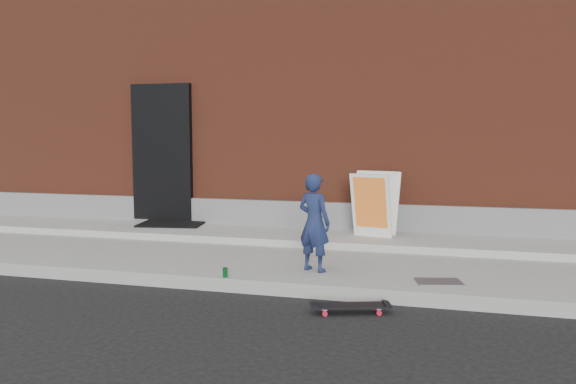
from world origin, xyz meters
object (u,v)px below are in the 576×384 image
(child, at_px, (314,222))
(pizza_sign, at_px, (375,204))
(soda_can, at_px, (225,273))
(skateboard, at_px, (351,306))

(child, relative_size, pizza_sign, 1.20)
(child, height_order, soda_can, child)
(skateboard, bearing_deg, child, 120.67)
(child, xyz_separation_m, pizza_sign, (0.48, 1.87, 0.01))
(soda_can, bearing_deg, pizza_sign, 60.82)
(skateboard, height_order, soda_can, soda_can)
(child, distance_m, pizza_sign, 1.93)
(child, distance_m, soda_can, 1.14)
(pizza_sign, height_order, soda_can, pizza_sign)
(skateboard, bearing_deg, soda_can, 164.00)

